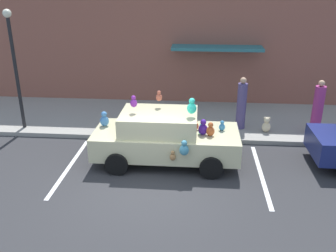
% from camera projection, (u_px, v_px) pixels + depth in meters
% --- Properties ---
extents(ground_plane, '(60.00, 60.00, 0.00)m').
position_uv_depth(ground_plane, '(147.00, 188.00, 9.75)').
color(ground_plane, '#2D2D30').
extents(sidewalk, '(24.00, 4.00, 0.15)m').
position_uv_depth(sidewalk, '(164.00, 118.00, 14.35)').
color(sidewalk, gray).
rests_on(sidewalk, ground).
extents(storefront_building, '(24.00, 1.25, 6.40)m').
position_uv_depth(storefront_building, '(169.00, 29.00, 15.17)').
color(storefront_building, brown).
rests_on(storefront_building, ground).
extents(parking_stripe_front, '(0.12, 3.60, 0.01)m').
position_uv_depth(parking_stripe_front, '(261.00, 174.00, 10.43)').
color(parking_stripe_front, silver).
rests_on(parking_stripe_front, ground).
extents(parking_stripe_rear, '(0.12, 3.60, 0.01)m').
position_uv_depth(parking_stripe_rear, '(70.00, 166.00, 10.86)').
color(parking_stripe_rear, silver).
rests_on(parking_stripe_rear, ground).
extents(plush_covered_car, '(4.22, 2.13, 2.10)m').
position_uv_depth(plush_covered_car, '(165.00, 137.00, 10.88)').
color(plush_covered_car, beige).
rests_on(plush_covered_car, ground).
extents(teddy_bear_on_sidewalk, '(0.29, 0.24, 0.56)m').
position_uv_depth(teddy_bear_on_sidewalk, '(266.00, 125.00, 12.81)').
color(teddy_bear_on_sidewalk, beige).
rests_on(teddy_bear_on_sidewalk, sidewalk).
extents(street_lamp_post, '(0.28, 0.28, 4.07)m').
position_uv_depth(street_lamp_post, '(14.00, 58.00, 12.39)').
color(street_lamp_post, black).
rests_on(street_lamp_post, sidewalk).
extents(pedestrian_near_shopfront, '(0.33, 0.33, 1.85)m').
position_uv_depth(pedestrian_near_shopfront, '(241.00, 105.00, 12.94)').
color(pedestrian_near_shopfront, '#4A4171').
rests_on(pedestrian_near_shopfront, sidewalk).
extents(pedestrian_walking_past, '(0.35, 0.35, 1.86)m').
position_uv_depth(pedestrian_walking_past, '(318.00, 109.00, 12.55)').
color(pedestrian_walking_past, '#9B3073').
rests_on(pedestrian_walking_past, sidewalk).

